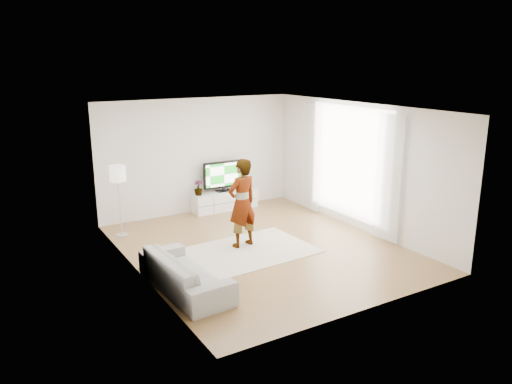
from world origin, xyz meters
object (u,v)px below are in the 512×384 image
media_console (225,200)px  floor_lamp (118,177)px  player (242,203)px  sofa (185,272)px  rug (250,251)px  television (224,175)px

media_console → floor_lamp: (-2.80, -0.58, 1.07)m
media_console → player: player is taller
sofa → floor_lamp: size_ratio=1.34×
media_console → rug: bearing=-107.4°
television → floor_lamp: 2.89m
media_console → floor_lamp: 3.05m
rug → player: (-0.00, 0.31, 0.91)m
television → rug: (-0.88, -2.82, -0.88)m
rug → sofa: sofa is taller
player → floor_lamp: bearing=-54.5°
rug → sofa: (-1.78, -0.93, 0.30)m
sofa → floor_lamp: (-0.15, 3.14, 1.00)m
rug → player: player is taller
media_console → television: television is taller
rug → floor_lamp: floor_lamp is taller
media_console → floor_lamp: bearing=-168.4°
rug → floor_lamp: (-1.92, 2.21, 1.30)m
sofa → rug: bearing=-65.8°
rug → floor_lamp: bearing=131.0°
sofa → media_console: bearing=-38.9°
media_console → sofa: sofa is taller
rug → sofa: bearing=-152.5°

